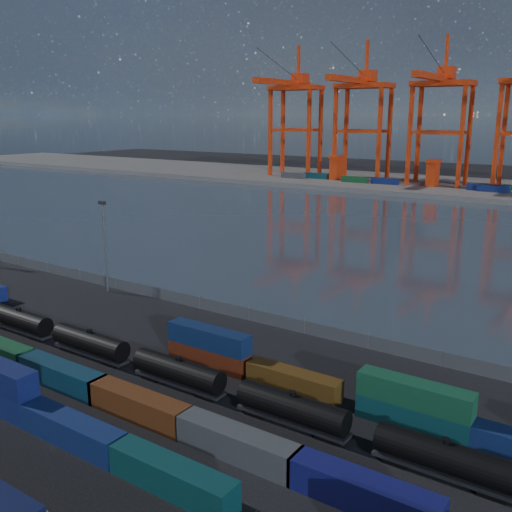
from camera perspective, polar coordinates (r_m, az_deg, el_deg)
The scene contains 12 objects.
ground at distance 70.69m, azimuth -14.10°, elevation -12.83°, with size 700.00×700.00×0.00m, color black.
harbor_water at distance 157.10m, azimuth 15.50°, elevation 1.93°, with size 700.00×700.00×0.00m, color #333E4A.
far_quay at distance 257.59m, azimuth 23.15°, elevation 6.07°, with size 700.00×70.00×2.00m, color #514F4C.
container_row_south at distance 66.22m, azimuth -22.26°, elevation -13.33°, with size 139.63×2.58×5.50m.
container_row_mid at distance 71.69m, azimuth -18.46°, elevation -11.23°, with size 141.98×2.65×5.64m.
container_row_north at distance 65.16m, azimuth 8.24°, elevation -12.85°, with size 140.30×2.40×5.11m.
tanker_string at distance 73.94m, azimuth -12.32°, elevation -9.81°, with size 121.23×2.73×3.91m.
waterfront_fence at distance 89.60m, azimuth -0.72°, elevation -5.85°, with size 160.12×0.12×2.20m.
yard_light_mast at distance 105.38m, azimuth -14.91°, elevation 1.40°, with size 1.60×0.40×16.60m.
gantry_cranes at distance 250.90m, azimuth 21.96°, elevation 14.69°, with size 199.36×46.77×63.33m.
quay_containers at distance 245.57m, azimuth 20.01°, elevation 6.56°, with size 172.58×10.99×2.60m.
straddle_carriers at distance 247.60m, azimuth 22.27°, elevation 7.47°, with size 140.00×7.00×11.10m.
Camera 1 is at (48.09, -41.24, 31.36)m, focal length 40.00 mm.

